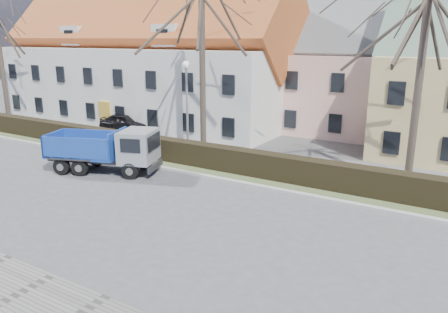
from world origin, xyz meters
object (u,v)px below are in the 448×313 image
Objects in this scene: dump_truck at (100,149)px; parked_car_a at (126,123)px; streetlight at (187,111)px; cart_frame at (146,161)px.

dump_truck reaches higher than parked_car_a.
dump_truck is at bearing -119.97° from streetlight.
cart_frame is at bearing 30.38° from dump_truck.
streetlight is at bearing 40.37° from dump_truck.
cart_frame is at bearing -136.93° from parked_car_a.
streetlight is 7.63× the size of cart_frame.
parked_car_a is at bearing 106.30° from dump_truck.
dump_truck is 1.47× the size of parked_car_a.
cart_frame is 0.18× the size of parked_car_a.
parked_car_a is (-6.15, 8.48, -0.52)m from dump_truck.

